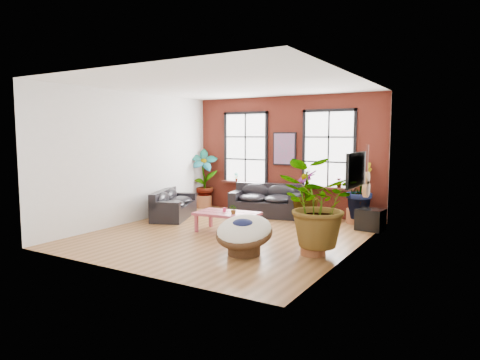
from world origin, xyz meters
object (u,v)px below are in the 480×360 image
Objects in this scene: sofa_back at (266,201)px; papasan_chair at (244,233)px; sofa_left at (173,205)px; coffee_table at (227,215)px.

sofa_back reaches higher than papasan_chair.
sofa_left is at bearing -155.45° from sofa_back.
sofa_back is 2.72m from sofa_left.
sofa_left is 1.65× the size of papasan_chair.
sofa_left is 1.38× the size of coffee_table.
papasan_chair is (3.69, -2.26, 0.08)m from sofa_left.
sofa_back is 1.66× the size of papasan_chair.
sofa_left is (-2.18, -1.63, -0.06)m from sofa_back.
coffee_table is at bearing 122.33° from papasan_chair.
papasan_chair is at bearing -144.65° from sofa_left.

